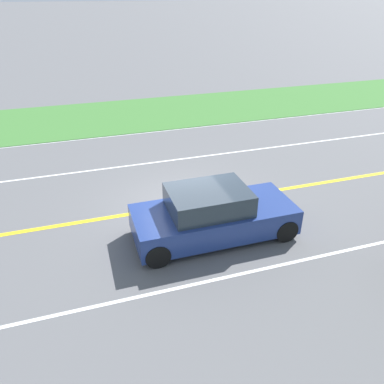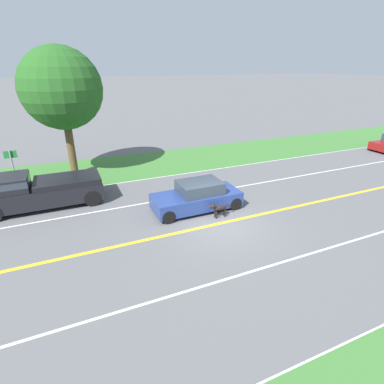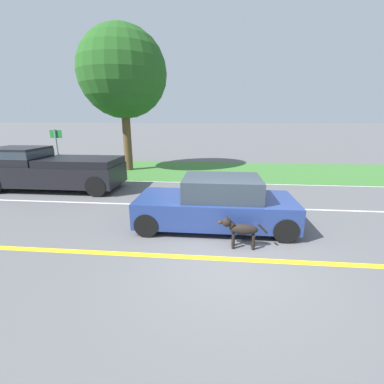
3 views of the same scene
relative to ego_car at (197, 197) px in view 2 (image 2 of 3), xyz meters
name	(u,v)px [view 2 (image 2 of 3)]	position (x,y,z in m)	size (l,w,h in m)	color
ground_plane	(218,224)	(-1.79, -0.25, -0.67)	(400.00, 400.00, 0.00)	#5B5B5E
centre_divider_line	(218,224)	(-1.79, -0.25, -0.67)	(0.18, 160.00, 0.01)	yellow
lane_edge_line_right	(167,176)	(5.21, -0.25, -0.67)	(0.14, 160.00, 0.01)	white
lane_edge_line_left	(346,345)	(-8.79, -0.25, -0.67)	(0.14, 160.00, 0.01)	white
lane_dash_same_dir	(188,196)	(1.71, -0.25, -0.67)	(0.10, 160.00, 0.01)	white
lane_dash_oncoming	(264,268)	(-5.29, -0.25, -0.67)	(0.10, 160.00, 0.01)	white
grass_verge_right	(154,163)	(8.21, -0.25, -0.66)	(6.00, 160.00, 0.03)	#3D7533
ego_car	(197,197)	(0.00, 0.00, 0.00)	(1.85, 4.35, 1.45)	navy
dog	(218,208)	(-1.22, -0.55, -0.19)	(0.24, 1.17, 0.78)	black
pickup_truck	(38,190)	(3.44, 7.19, 0.26)	(2.08, 5.57, 1.81)	black
roadside_tree_right_near	(61,89)	(7.97, 5.26, 4.71)	(4.82, 4.82, 7.81)	brown
street_sign	(13,166)	(6.01, 8.39, 0.89)	(0.11, 0.64, 2.47)	gray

